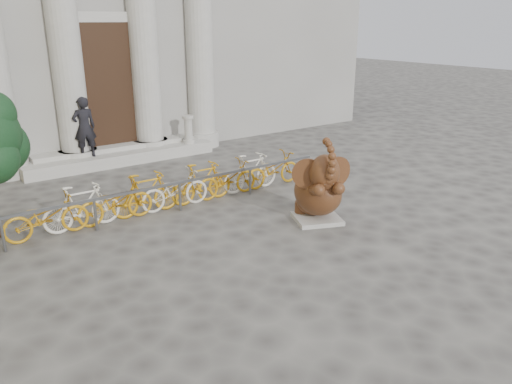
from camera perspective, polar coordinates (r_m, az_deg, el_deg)
ground at (r=8.81m, az=7.91°, el=-10.11°), size 80.00×80.00×0.00m
entrance_steps at (r=16.36m, az=-15.19°, el=3.94°), size 6.00×1.20×0.36m
elephant_statue at (r=11.02m, az=7.18°, el=0.14°), size 1.34×1.57×1.97m
bike_rack at (r=11.96m, az=-9.27°, el=0.47°), size 8.00×0.53×1.00m
pedestrian at (r=15.70m, az=-19.02°, el=7.01°), size 0.68×0.46×1.80m
balustrade_post at (r=16.85m, az=-7.73°, el=6.99°), size 0.38×0.38×0.92m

